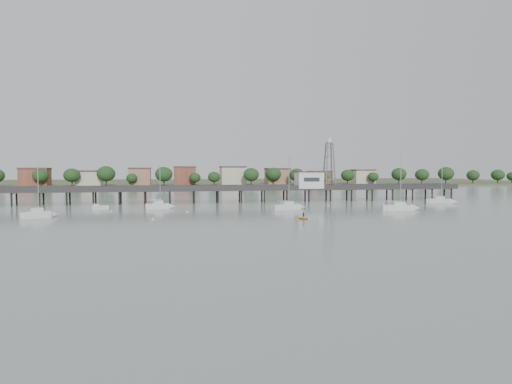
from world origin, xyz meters
The scene contains 14 objects.
ground_plane centered at (0.00, 0.00, 0.00)m, with size 500.00×500.00×0.00m, color gray.
pier centered at (0.00, 60.00, 3.79)m, with size 150.00×5.00×5.50m.
pier_building centered at (25.00, 60.00, 6.67)m, with size 8.40×5.40×5.30m.
lattice_tower centered at (31.50, 60.00, 11.10)m, with size 3.20×3.20×15.50m.
sailboat_a centered at (-42.81, 27.08, 0.65)m, with size 6.78×4.65×11.08m.
sailboat_d centered at (38.65, 27.72, 0.64)m, with size 8.94×3.71×14.29m.
sailboat_c centered at (12.46, 34.82, 0.64)m, with size 8.57×4.22×13.61m.
sailboat_e centered at (61.10, 44.56, 0.64)m, with size 7.74×5.85×12.74m.
sailboat_b centered at (-19.00, 43.02, 0.65)m, with size 6.75×2.11×11.23m.
white_tender centered at (-34.41, 43.99, 0.48)m, with size 4.31×3.13×1.55m.
yellow_dinghy centered at (8.92, 14.02, 0.00)m, with size 1.96×0.57×2.75m, color yellow.
dinghy_occupant centered at (8.92, 14.02, 0.00)m, with size 0.47×1.29×0.31m, color black.
mooring_buoys centered at (-5.84, 31.71, 0.08)m, with size 56.26×25.01×0.39m.
far_shore centered at (0.36, 239.58, 0.95)m, with size 500.00×170.00×10.40m.
Camera 1 is at (-16.21, -66.76, 9.80)m, focal length 30.00 mm.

